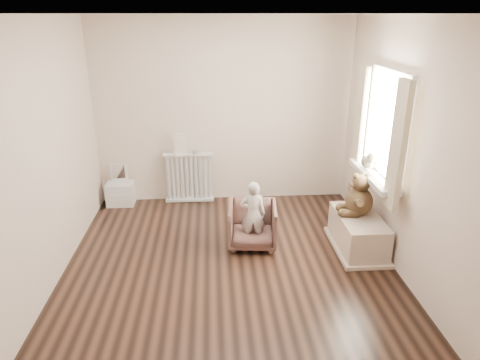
{
  "coord_description": "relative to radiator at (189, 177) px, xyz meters",
  "views": [
    {
      "loc": [
        -0.16,
        -4.17,
        2.6
      ],
      "look_at": [
        0.15,
        0.45,
        0.8
      ],
      "focal_mm": 32.0,
      "sensor_mm": 36.0,
      "label": 1
    }
  ],
  "objects": [
    {
      "name": "tin_a",
      "position": [
        0.11,
        0.0,
        0.38
      ],
      "size": [
        0.09,
        0.09,
        0.05
      ],
      "primitive_type": "cylinder",
      "color": "#A59E8C",
      "rests_on": "radiator"
    },
    {
      "name": "curtain_left",
      "position": [
        2.16,
        -1.95,
        1.0
      ],
      "size": [
        0.06,
        0.26,
        1.3
      ],
      "primitive_type": "cube",
      "color": "beige",
      "rests_on": "right_wall"
    },
    {
      "name": "teddy_bear",
      "position": [
        2.03,
        -1.44,
        0.28
      ],
      "size": [
        0.44,
        0.36,
        0.5
      ],
      "primitive_type": null,
      "rotation": [
        0.0,
        0.0,
        -0.11
      ],
      "color": "#372616",
      "rests_on": "toy_bench"
    },
    {
      "name": "armchair",
      "position": [
        0.8,
        -1.33,
        -0.13
      ],
      "size": [
        0.61,
        0.63,
        0.52
      ],
      "primitive_type": "imported",
      "rotation": [
        0.0,
        0.0,
        -0.1
      ],
      "color": "brown",
      "rests_on": "floor"
    },
    {
      "name": "right_wall",
      "position": [
        2.31,
        -1.68,
        0.91
      ],
      "size": [
        0.02,
        3.6,
        2.6
      ],
      "primitive_type": "cube",
      "color": "beige",
      "rests_on": "ground"
    },
    {
      "name": "curtain_right",
      "position": [
        2.16,
        -0.81,
        1.0
      ],
      "size": [
        0.06,
        0.26,
        1.3
      ],
      "primitive_type": "cube",
      "color": "beige",
      "rests_on": "right_wall"
    },
    {
      "name": "window",
      "position": [
        2.27,
        -1.38,
        1.06
      ],
      "size": [
        0.03,
        0.9,
        1.1
      ],
      "primitive_type": "cube",
      "color": "white",
      "rests_on": "right_wall"
    },
    {
      "name": "toy_bench",
      "position": [
        2.03,
        -1.5,
        -0.19
      ],
      "size": [
        0.47,
        0.89,
        0.42
      ],
      "primitive_type": "cube",
      "color": "beige",
      "rests_on": "floor"
    },
    {
      "name": "toy_vanity",
      "position": [
        -1.0,
        -0.03,
        -0.11
      ],
      "size": [
        0.38,
        0.27,
        0.6
      ],
      "primitive_type": "cube",
      "color": "silver",
      "rests_on": "floor"
    },
    {
      "name": "radiator",
      "position": [
        0.0,
        0.0,
        0.0
      ],
      "size": [
        0.7,
        0.13,
        0.74
      ],
      "primitive_type": "cube",
      "color": "silver",
      "rests_on": "floor"
    },
    {
      "name": "front_wall",
      "position": [
        0.51,
        -3.48,
        0.91
      ],
      "size": [
        3.6,
        0.02,
        2.6
      ],
      "primitive_type": "cube",
      "color": "beige",
      "rests_on": "ground"
    },
    {
      "name": "ceiling",
      "position": [
        0.51,
        -1.68,
        2.21
      ],
      "size": [
        3.6,
        3.6,
        0.01
      ],
      "primitive_type": "cube",
      "color": "white",
      "rests_on": "ground"
    },
    {
      "name": "floor",
      "position": [
        0.51,
        -1.68,
        -0.39
      ],
      "size": [
        3.6,
        3.6,
        0.01
      ],
      "primitive_type": "cube",
      "color": "black",
      "rests_on": "ground"
    },
    {
      "name": "back_wall",
      "position": [
        0.51,
        0.12,
        0.91
      ],
      "size": [
        3.6,
        0.02,
        2.6
      ],
      "primitive_type": "cube",
      "color": "beige",
      "rests_on": "ground"
    },
    {
      "name": "paper_doll",
      "position": [
        -0.1,
        0.0,
        0.5
      ],
      "size": [
        0.18,
        0.02,
        0.3
      ],
      "primitive_type": "cube",
      "color": "beige",
      "rests_on": "radiator"
    },
    {
      "name": "plush_cat",
      "position": [
        2.17,
        -1.22,
        0.61
      ],
      "size": [
        0.21,
        0.3,
        0.23
      ],
      "primitive_type": null,
      "rotation": [
        0.0,
        0.0,
        0.18
      ],
      "color": "#686156",
      "rests_on": "window_sill"
    },
    {
      "name": "window_sill",
      "position": [
        2.18,
        -1.38,
        0.48
      ],
      "size": [
        0.22,
        1.1,
        0.06
      ],
      "primitive_type": "cube",
      "color": "silver",
      "rests_on": "right_wall"
    },
    {
      "name": "left_wall",
      "position": [
        -1.29,
        -1.68,
        0.91
      ],
      "size": [
        0.02,
        3.6,
        2.6
      ],
      "primitive_type": "cube",
      "color": "beige",
      "rests_on": "ground"
    },
    {
      "name": "child",
      "position": [
        0.8,
        -1.38,
        0.04
      ],
      "size": [
        0.31,
        0.22,
        0.81
      ],
      "primitive_type": "imported",
      "rotation": [
        0.0,
        0.0,
        3.04
      ],
      "color": "silver",
      "rests_on": "armchair"
    }
  ]
}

